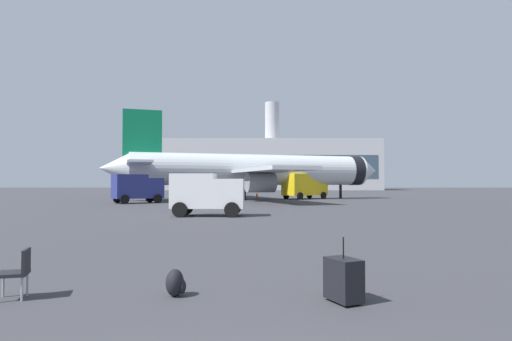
% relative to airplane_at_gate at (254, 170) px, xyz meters
% --- Properties ---
extents(airplane_at_gate, '(34.98, 31.94, 10.50)m').
position_rel_airplane_at_gate_xyz_m(airplane_at_gate, '(0.00, 0.00, 0.00)').
color(airplane_at_gate, silver).
rests_on(airplane_at_gate, ground).
extents(service_truck, '(5.21, 4.51, 2.90)m').
position_rel_airplane_at_gate_xyz_m(service_truck, '(-11.59, -9.95, -2.05)').
color(service_truck, navy).
rests_on(service_truck, ground).
extents(fuel_truck, '(6.18, 5.63, 3.20)m').
position_rel_airplane_at_gate_xyz_m(fuel_truck, '(6.64, 1.62, -1.88)').
color(fuel_truck, yellow).
rests_on(fuel_truck, ground).
extents(cargo_van, '(4.43, 2.37, 2.60)m').
position_rel_airplane_at_gate_xyz_m(cargo_van, '(-2.58, -27.25, -2.21)').
color(cargo_van, white).
rests_on(cargo_van, ground).
extents(safety_cone_near, '(0.44, 0.44, 0.84)m').
position_rel_airplane_at_gate_xyz_m(safety_cone_near, '(-9.77, 8.62, -3.24)').
color(safety_cone_near, '#F2590C').
rests_on(safety_cone_near, ground).
extents(safety_cone_mid, '(0.44, 0.44, 0.84)m').
position_rel_airplane_at_gate_xyz_m(safety_cone_mid, '(0.58, 6.89, -3.24)').
color(safety_cone_mid, '#F2590C').
rests_on(safety_cone_mid, ground).
extents(rolling_suitcase, '(0.63, 0.75, 1.10)m').
position_rel_airplane_at_gate_xyz_m(rolling_suitcase, '(1.92, -46.63, -3.27)').
color(rolling_suitcase, black).
rests_on(rolling_suitcase, ground).
extents(traveller_backpack, '(0.36, 0.40, 0.48)m').
position_rel_airplane_at_gate_xyz_m(traveller_backpack, '(-0.99, -46.22, -3.42)').
color(traveller_backpack, black).
rests_on(traveller_backpack, ground).
extents(gate_chair, '(0.59, 0.59, 0.86)m').
position_rel_airplane_at_gate_xyz_m(gate_chair, '(-3.71, -46.39, -3.16)').
color(gate_chair, black).
rests_on(gate_chair, ground).
extents(terminal_building, '(70.02, 18.92, 27.01)m').
position_rel_airplane_at_gate_xyz_m(terminal_building, '(2.25, 80.07, 4.01)').
color(terminal_building, '#B2B2B7').
rests_on(terminal_building, ground).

